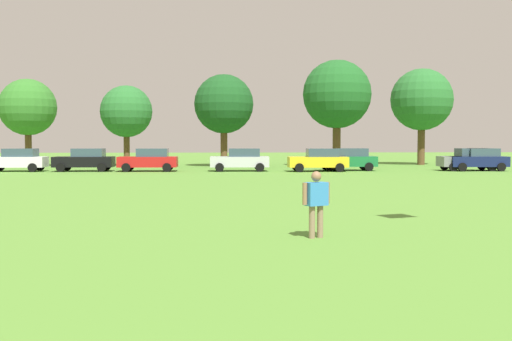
% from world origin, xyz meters
% --- Properties ---
extents(ground_plane, '(160.00, 160.00, 0.00)m').
position_xyz_m(ground_plane, '(0.00, 30.00, 0.00)').
color(ground_plane, '#568C33').
extents(adult_bystander, '(0.69, 0.49, 1.59)m').
position_xyz_m(adult_bystander, '(5.27, 14.46, 0.94)').
color(adult_bystander, '#8C7259').
rests_on(adult_bystander, ground).
extents(parked_car_white_0, '(4.30, 2.02, 1.68)m').
position_xyz_m(parked_car_white_0, '(-11.99, 45.72, 0.86)').
color(parked_car_white_0, white).
rests_on(parked_car_white_0, ground).
extents(parked_car_black_1, '(4.30, 2.02, 1.68)m').
position_xyz_m(parked_car_black_1, '(-7.07, 45.70, 0.86)').
color(parked_car_black_1, black).
rests_on(parked_car_black_1, ground).
extents(parked_car_red_2, '(4.30, 2.02, 1.68)m').
position_xyz_m(parked_car_red_2, '(-2.36, 45.39, 0.86)').
color(parked_car_red_2, red).
rests_on(parked_car_red_2, ground).
extents(parked_car_silver_3, '(4.30, 2.02, 1.68)m').
position_xyz_m(parked_car_silver_3, '(4.37, 45.25, 0.86)').
color(parked_car_silver_3, silver).
rests_on(parked_car_silver_3, ground).
extents(parked_car_yellow_4, '(4.30, 2.02, 1.68)m').
position_xyz_m(parked_car_yellow_4, '(10.08, 44.50, 0.86)').
color(parked_car_yellow_4, yellow).
rests_on(parked_car_yellow_4, ground).
extents(parked_car_green_5, '(4.30, 2.02, 1.68)m').
position_xyz_m(parked_car_green_5, '(12.48, 45.66, 0.86)').
color(parked_car_green_5, '#196B38').
rests_on(parked_car_green_5, ground).
extents(parked_car_gray_6, '(4.30, 2.02, 1.68)m').
position_xyz_m(parked_car_gray_6, '(21.54, 45.07, 0.86)').
color(parked_car_gray_6, slate).
rests_on(parked_car_gray_6, ground).
extents(parked_car_navy_7, '(4.30, 2.02, 1.68)m').
position_xyz_m(parked_car_navy_7, '(22.12, 44.83, 0.86)').
color(parked_car_navy_7, '#141E4C').
rests_on(parked_car_navy_7, ground).
extents(tree_far_left, '(4.82, 4.82, 7.51)m').
position_xyz_m(tree_far_left, '(-13.56, 53.42, 5.07)').
color(tree_far_left, brown).
rests_on(tree_far_left, ground).
extents(tree_left, '(4.53, 4.53, 7.07)m').
position_xyz_m(tree_left, '(-5.36, 54.31, 4.77)').
color(tree_left, brown).
rests_on(tree_left, ground).
extents(tree_center, '(5.11, 5.11, 7.96)m').
position_xyz_m(tree_center, '(3.16, 53.07, 5.37)').
color(tree_center, brown).
rests_on(tree_center, ground).
extents(tree_right, '(5.90, 5.90, 9.19)m').
position_xyz_m(tree_right, '(12.89, 52.55, 6.20)').
color(tree_right, brown).
rests_on(tree_right, ground).
extents(tree_far_right, '(5.69, 5.69, 8.86)m').
position_xyz_m(tree_far_right, '(21.36, 55.70, 5.98)').
color(tree_far_right, brown).
rests_on(tree_far_right, ground).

